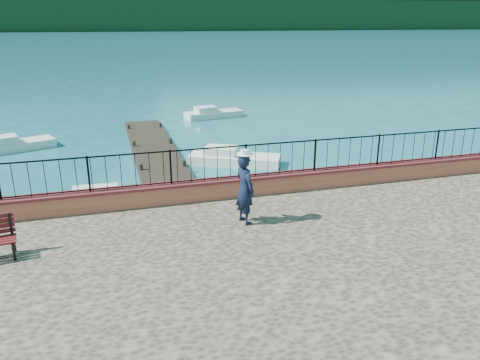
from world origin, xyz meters
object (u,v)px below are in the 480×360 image
boat_4 (214,112)px  boat_1 (234,156)px  boat_3 (15,142)px  person (245,189)px  boat_0 (116,197)px

boat_4 → boat_1: bearing=-108.3°
boat_3 → boat_1: bearing=-50.0°
person → boat_4: bearing=-27.0°
boat_1 → boat_4: size_ratio=1.06×
person → boat_4: (3.77, 19.44, -1.71)m
boat_0 → boat_4: size_ratio=1.13×
person → boat_0: 6.09m
boat_0 → boat_1: same height
person → boat_4: size_ratio=0.47×
boat_0 → boat_4: bearing=67.3°
boat_3 → boat_0: bearing=-85.2°
boat_1 → boat_3: (-9.83, 5.43, 0.00)m
person → boat_1: 9.24m
boat_1 → boat_3: bearing=177.7°
boat_0 → boat_3: (-4.51, 9.31, 0.00)m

